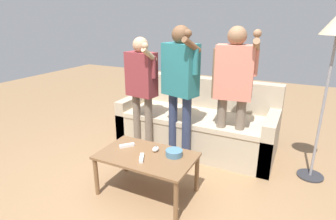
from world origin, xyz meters
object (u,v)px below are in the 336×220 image
Objects in this scene: coffee_table at (147,160)px; player_right at (234,83)px; game_remote_nunchuk at (156,149)px; player_center at (180,80)px; player_left at (142,83)px; game_remote_wand_far at (142,158)px; snack_bowl at (174,153)px; game_remote_wand_near at (127,145)px; couch at (198,124)px; floor_lamp at (336,38)px.

player_right is at bearing 56.37° from coffee_table.
player_center reaches higher than game_remote_nunchuk.
player_left is 1.11m from game_remote_wand_far.
snack_bowl is 0.11× the size of player_left.
coffee_table is at bearing -91.06° from player_center.
game_remote_wand_near is (0.23, -0.69, -0.50)m from player_left.
player_center reaches higher than couch.
game_remote_nunchuk is at bearing 8.25° from game_remote_wand_near.
game_remote_wand_near is (-0.32, -0.05, -0.01)m from game_remote_nunchuk.
player_right is (-0.90, -0.18, -0.50)m from floor_lamp.
couch is 2.18× the size of coffee_table.
couch is 1.25m from game_remote_wand_near.
floor_lamp is (1.43, -0.19, 1.21)m from couch.
floor_lamp is at bearing 37.82° from snack_bowl.
floor_lamp reaches higher than coffee_table.
floor_lamp is at bearing 12.01° from player_center.
coffee_table is 0.58× the size of player_center.
player_center is at bearing 109.88° from snack_bowl.
snack_bowl is 1.90m from floor_lamp.
couch is 1.26× the size of player_right.
snack_bowl is 0.10× the size of player_right.
game_remote_nunchuk is 0.05× the size of player_right.
player_left reaches higher than coffee_table.
player_center is 1.03m from game_remote_wand_far.
floor_lamp reaches higher than snack_bowl.
player_left reaches higher than game_remote_wand_far.
player_right is (0.58, 0.14, -0.00)m from player_center.
couch is 1.88m from floor_lamp.
player_right reaches higher than game_remote_wand_far.
player_left is at bearing -179.24° from player_center.
coffee_table is (-0.06, -1.26, 0.06)m from couch.
snack_bowl is 0.21m from game_remote_nunchuk.
game_remote_wand_near is at bearing 167.35° from coffee_table.
game_remote_wand_far is at bearing -100.60° from game_remote_nunchuk.
floor_lamp is at bearing 11.25° from player_right.
player_right is at bearing 7.42° from player_left.
couch is at bearing 84.30° from player_center.
coffee_table is 2.17m from floor_lamp.
game_remote_nunchuk is 0.32m from game_remote_wand_near.
game_remote_wand_far is at bearing -29.80° from game_remote_wand_near.
floor_lamp is (1.45, 0.97, 1.07)m from game_remote_nunchuk.
game_remote_wand_near reaches higher than coffee_table.
player_right is (0.59, 0.89, 0.65)m from coffee_table.
couch is 0.96m from player_right.
couch is 23.37× the size of game_remote_nunchuk.
player_right is (0.55, 0.79, 0.57)m from game_remote_nunchuk.
game_remote_wand_far is (-1.49, -1.17, -1.08)m from floor_lamp.
game_remote_nunchuk is at bearing -49.66° from player_left.
coffee_table is 0.28m from snack_bowl.
game_remote_nunchuk reaches higher than game_remote_wand_far.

